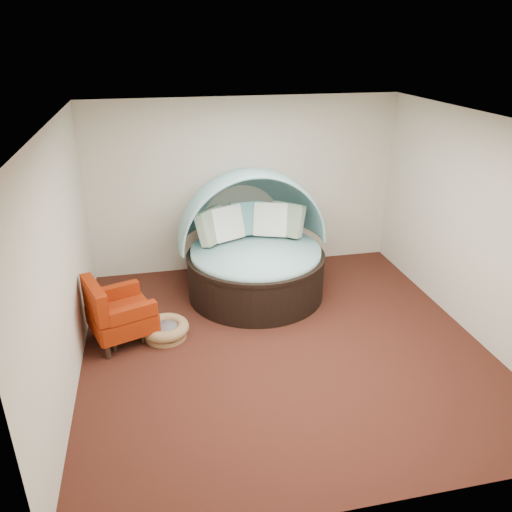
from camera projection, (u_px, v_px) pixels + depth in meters
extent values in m
plane|color=#401D12|center=(283.00, 344.00, 6.43)|extent=(5.00, 5.00, 0.00)
plane|color=beige|center=(245.00, 186.00, 8.09)|extent=(5.00, 0.00, 5.00)
plane|color=beige|center=(376.00, 373.00, 3.63)|extent=(5.00, 0.00, 5.00)
plane|color=beige|center=(62.00, 262.00, 5.38)|extent=(0.00, 5.00, 5.00)
plane|color=beige|center=(475.00, 228.00, 6.34)|extent=(0.00, 5.00, 5.00)
plane|color=white|center=(289.00, 122.00, 5.29)|extent=(5.00, 5.00, 0.00)
cylinder|color=black|center=(256.00, 275.00, 7.54)|extent=(2.11, 2.11, 0.62)
cylinder|color=black|center=(256.00, 255.00, 7.41)|extent=(2.13, 2.13, 0.06)
cylinder|color=#9BD6D3|center=(256.00, 253.00, 7.39)|extent=(2.00, 2.00, 0.14)
cube|color=#396242|center=(212.00, 226.00, 7.44)|extent=(0.57, 0.58, 0.54)
cube|color=white|center=(227.00, 223.00, 7.55)|extent=(0.60, 0.49, 0.54)
cube|color=#5A9D9D|center=(247.00, 218.00, 7.75)|extent=(0.53, 0.32, 0.54)
cube|color=white|center=(271.00, 219.00, 7.71)|extent=(0.59, 0.46, 0.54)
cube|color=#396242|center=(287.00, 220.00, 7.70)|extent=(0.58, 0.57, 0.54)
cylinder|color=brown|center=(166.00, 335.00, 6.56)|extent=(0.71, 0.71, 0.06)
torus|color=brown|center=(165.00, 328.00, 6.52)|extent=(0.80, 0.80, 0.16)
cylinder|color=#5D595E|center=(166.00, 329.00, 6.53)|extent=(0.47, 0.47, 0.09)
cylinder|color=black|center=(108.00, 352.00, 6.11)|extent=(0.09, 0.09, 0.18)
cylinder|color=black|center=(94.00, 329.00, 6.58)|extent=(0.09, 0.09, 0.18)
cylinder|color=black|center=(155.00, 337.00, 6.40)|extent=(0.09, 0.09, 0.18)
cylinder|color=black|center=(139.00, 316.00, 6.88)|extent=(0.09, 0.09, 0.18)
cube|color=#99250B|center=(122.00, 318.00, 6.40)|extent=(0.97, 0.97, 0.26)
cube|color=#99250B|center=(95.00, 300.00, 6.11)|extent=(0.39, 0.77, 0.45)
cube|color=#99250B|center=(133.00, 313.00, 6.08)|extent=(0.62, 0.32, 0.18)
cube|color=#99250B|center=(116.00, 292.00, 6.59)|extent=(0.62, 0.32, 0.18)
cube|color=black|center=(121.00, 312.00, 6.34)|extent=(0.59, 0.59, 0.04)
cube|color=black|center=(124.00, 332.00, 6.47)|extent=(0.52, 0.52, 0.03)
cube|color=black|center=(113.00, 337.00, 6.20)|extent=(0.06, 0.06, 0.41)
cube|color=black|center=(105.00, 324.00, 6.48)|extent=(0.06, 0.06, 0.41)
cube|color=black|center=(142.00, 329.00, 6.38)|extent=(0.06, 0.06, 0.41)
cube|color=black|center=(132.00, 316.00, 6.66)|extent=(0.06, 0.06, 0.41)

